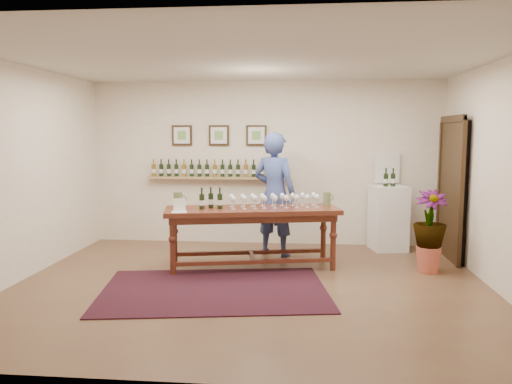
# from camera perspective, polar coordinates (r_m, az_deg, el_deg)

# --- Properties ---
(ground) EXTENTS (6.00, 6.00, 0.00)m
(ground) POSITION_cam_1_polar(r_m,az_deg,el_deg) (6.41, -0.68, -10.66)
(ground) COLOR brown
(ground) RESTS_ON ground
(room_shell) EXTENTS (6.00, 6.00, 6.00)m
(room_shell) POSITION_cam_1_polar(r_m,az_deg,el_deg) (8.11, 15.75, 0.85)
(room_shell) COLOR #F4E2CF
(room_shell) RESTS_ON ground
(rug) EXTENTS (2.97, 2.21, 0.01)m
(rug) POSITION_cam_1_polar(r_m,az_deg,el_deg) (6.25, -4.77, -11.08)
(rug) COLOR #4E120E
(rug) RESTS_ON ground
(tasting_table) EXTENTS (2.55, 1.27, 0.86)m
(tasting_table) POSITION_cam_1_polar(r_m,az_deg,el_deg) (7.08, -0.44, -2.87)
(tasting_table) COLOR #422210
(tasting_table) RESTS_ON ground
(table_glasses) EXTENTS (1.43, 0.64, 0.19)m
(table_glasses) POSITION_cam_1_polar(r_m,az_deg,el_deg) (7.14, 2.08, -0.95)
(table_glasses) COLOR white
(table_glasses) RESTS_ON tasting_table
(table_bottles) EXTENTS (0.32, 0.22, 0.31)m
(table_bottles) POSITION_cam_1_polar(r_m,az_deg,el_deg) (7.01, -5.18, -0.62)
(table_bottles) COLOR black
(table_bottles) RESTS_ON tasting_table
(pitcher_left) EXTENTS (0.17, 0.17, 0.23)m
(pitcher_left) POSITION_cam_1_polar(r_m,az_deg,el_deg) (7.10, -8.90, -0.92)
(pitcher_left) COLOR #637247
(pitcher_left) RESTS_ON tasting_table
(pitcher_right) EXTENTS (0.14, 0.14, 0.19)m
(pitcher_right) POSITION_cam_1_polar(r_m,az_deg,el_deg) (7.39, 8.11, -0.75)
(pitcher_right) COLOR #637247
(pitcher_right) RESTS_ON tasting_table
(menu_card) EXTENTS (0.22, 0.18, 0.18)m
(menu_card) POSITION_cam_1_polar(r_m,az_deg,el_deg) (6.77, -8.73, -1.50)
(menu_card) COLOR white
(menu_card) RESTS_ON tasting_table
(display_pedestal) EXTENTS (0.63, 0.63, 1.06)m
(display_pedestal) POSITION_cam_1_polar(r_m,az_deg,el_deg) (8.50, 14.88, -2.88)
(display_pedestal) COLOR white
(display_pedestal) RESTS_ON ground
(pedestal_bottles) EXTENTS (0.34, 0.15, 0.33)m
(pedestal_bottles) POSITION_cam_1_polar(r_m,az_deg,el_deg) (8.32, 15.01, 1.75)
(pedestal_bottles) COLOR black
(pedestal_bottles) RESTS_ON display_pedestal
(info_sign) EXTENTS (0.42, 0.10, 0.58)m
(info_sign) POSITION_cam_1_polar(r_m,az_deg,el_deg) (8.60, 14.78, 2.73)
(info_sign) COLOR white
(info_sign) RESTS_ON display_pedestal
(potted_plant) EXTENTS (0.56, 0.56, 0.99)m
(potted_plant) POSITION_cam_1_polar(r_m,az_deg,el_deg) (7.26, 19.21, -4.27)
(potted_plant) COLOR #B9533D
(potted_plant) RESTS_ON ground
(person) EXTENTS (0.83, 0.72, 1.93)m
(person) POSITION_cam_1_polar(r_m,az_deg,el_deg) (7.79, 2.16, -0.27)
(person) COLOR #364681
(person) RESTS_ON ground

